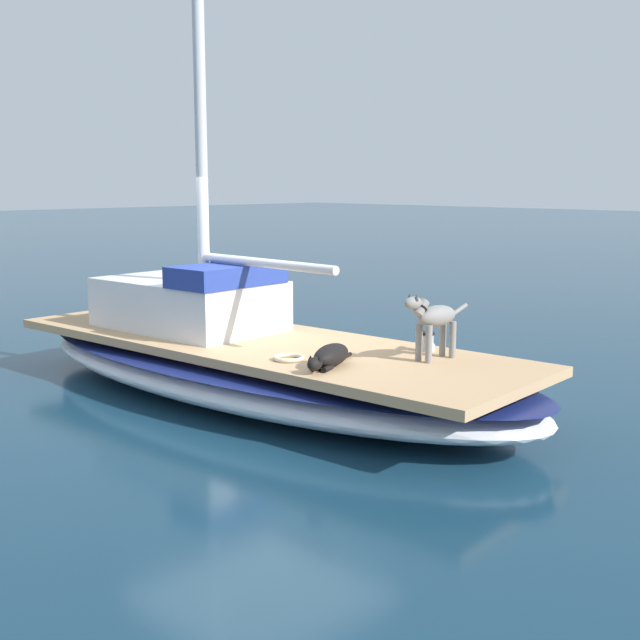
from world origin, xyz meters
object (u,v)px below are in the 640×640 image
Objects in this scene: dog_grey at (433,319)px; coiled_rope at (289,358)px; sailboat_main at (259,367)px; deck_winch at (427,342)px; dog_black at (330,356)px.

dog_grey is 2.90× the size of coiled_rope.
dog_grey reaches higher than coiled_rope.
coiled_rope is (-0.48, -1.04, 0.35)m from sailboat_main.
dog_grey is 4.47× the size of deck_winch.
sailboat_main is 22.88× the size of coiled_rope.
sailboat_main is at bearing 74.99° from dog_black.
dog_black is 4.39× the size of deck_winch.
dog_black is (-0.42, -1.55, 0.43)m from sailboat_main.
sailboat_main is at bearing 116.10° from deck_winch.
deck_winch is (1.28, -0.21, -0.01)m from dog_black.
dog_grey is at bearing -44.49° from coiled_rope.
dog_grey is 1.51m from coiled_rope.
dog_black is at bearing 170.64° from deck_winch.
dog_black is 1.29m from deck_winch.
sailboat_main is at bearing 105.19° from dog_grey.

